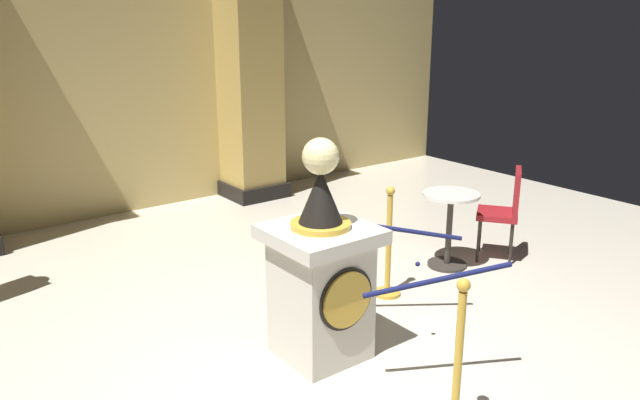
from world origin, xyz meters
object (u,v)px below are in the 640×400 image
at_px(cafe_chair_red, 506,206).
at_px(stanchion_far, 388,258).
at_px(stanchion_near, 457,381).
at_px(pedestal_clock, 320,275).
at_px(cafe_table, 450,220).

bearing_deg(cafe_chair_red, stanchion_far, 176.84).
bearing_deg(stanchion_far, stanchion_near, -121.19).
bearing_deg(pedestal_clock, stanchion_far, 22.49).
distance_m(stanchion_far, cafe_chair_red, 1.55).
height_order(stanchion_far, cafe_chair_red, stanchion_far).
bearing_deg(pedestal_clock, cafe_chair_red, 8.04).
relative_size(stanchion_near, cafe_chair_red, 1.06).
relative_size(pedestal_clock, cafe_chair_red, 1.71).
height_order(stanchion_near, stanchion_far, stanchion_far).
bearing_deg(stanchion_near, cafe_chair_red, 31.87).
bearing_deg(pedestal_clock, stanchion_near, -85.37).
bearing_deg(stanchion_near, cafe_table, 42.60).
relative_size(stanchion_near, stanchion_far, 1.00).
distance_m(stanchion_near, stanchion_far, 1.95).
distance_m(stanchion_near, cafe_table, 2.65).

